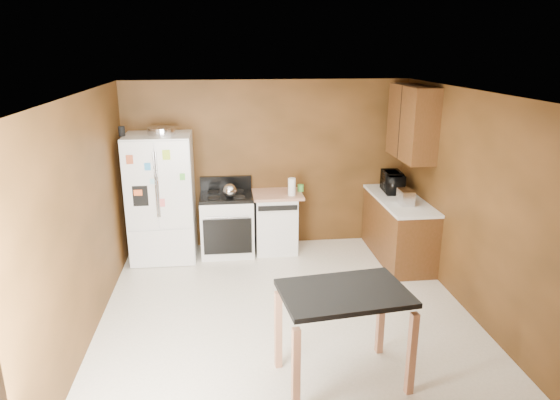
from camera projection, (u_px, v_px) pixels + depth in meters
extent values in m
plane|color=white|center=(287.00, 315.00, 5.72)|extent=(4.50, 4.50, 0.00)
plane|color=white|center=(288.00, 93.00, 4.98)|extent=(4.50, 4.50, 0.00)
plane|color=brown|center=(268.00, 165.00, 7.48)|extent=(4.20, 0.00, 4.20)
plane|color=brown|center=(332.00, 322.00, 3.21)|extent=(4.20, 0.00, 4.20)
plane|color=brown|center=(85.00, 219.00, 5.12)|extent=(0.00, 4.50, 4.50)
plane|color=brown|center=(473.00, 205.00, 5.58)|extent=(0.00, 4.50, 4.50)
cylinder|color=silver|center=(162.00, 131.00, 6.81)|extent=(0.38, 0.38, 0.10)
cylinder|color=black|center=(122.00, 131.00, 6.66)|extent=(0.09, 0.09, 0.13)
sphere|color=silver|center=(230.00, 191.00, 7.04)|extent=(0.20, 0.20, 0.20)
cylinder|color=white|center=(292.00, 187.00, 7.17)|extent=(0.11, 0.11, 0.25)
cylinder|color=green|center=(301.00, 188.00, 7.40)|extent=(0.11, 0.11, 0.10)
cube|color=silver|center=(406.00, 197.00, 6.74)|extent=(0.18, 0.28, 0.20)
imported|color=black|center=(393.00, 183.00, 7.32)|extent=(0.36, 0.50, 0.26)
cube|color=white|center=(162.00, 198.00, 7.06)|extent=(0.90, 0.75, 1.80)
cube|color=white|center=(140.00, 186.00, 6.59)|extent=(0.43, 0.02, 1.20)
cube|color=white|center=(174.00, 185.00, 6.64)|extent=(0.43, 0.02, 1.20)
cube|color=white|center=(162.00, 249.00, 6.88)|extent=(0.88, 0.02, 0.54)
cube|color=black|center=(140.00, 196.00, 6.62)|extent=(0.20, 0.01, 0.28)
cylinder|color=silver|center=(156.00, 185.00, 6.58)|extent=(0.02, 0.02, 0.90)
cylinder|color=silver|center=(158.00, 185.00, 6.58)|extent=(0.02, 0.02, 0.90)
cube|color=#BB512C|center=(130.00, 160.00, 6.44)|extent=(0.09, 0.00, 0.12)
cube|color=#3496DF|center=(147.00, 167.00, 6.50)|extent=(0.08, 0.00, 0.10)
cube|color=#C0F032|center=(166.00, 155.00, 6.48)|extent=(0.10, 0.00, 0.13)
cube|color=#58BE43|center=(182.00, 177.00, 6.59)|extent=(0.07, 0.00, 0.09)
cube|color=orange|center=(138.00, 193.00, 6.58)|extent=(0.11, 0.00, 0.08)
cube|color=#FF7174|center=(162.00, 203.00, 6.66)|extent=(0.08, 0.00, 0.11)
cube|color=#A0DEF1|center=(153.00, 181.00, 6.56)|extent=(0.07, 0.00, 0.07)
cube|color=white|center=(227.00, 225.00, 7.35)|extent=(0.76, 0.65, 0.85)
cube|color=black|center=(226.00, 196.00, 7.22)|extent=(0.76, 0.65, 0.05)
cube|color=black|center=(226.00, 183.00, 7.45)|extent=(0.76, 0.06, 0.20)
cube|color=black|center=(228.00, 237.00, 7.04)|extent=(0.68, 0.02, 0.52)
cylinder|color=silver|center=(227.00, 217.00, 6.95)|extent=(0.62, 0.02, 0.02)
cylinder|color=black|center=(214.00, 192.00, 7.34)|extent=(0.17, 0.17, 0.02)
cylinder|color=black|center=(238.00, 191.00, 7.38)|extent=(0.17, 0.17, 0.02)
cylinder|color=black|center=(214.00, 198.00, 7.04)|extent=(0.17, 0.17, 0.02)
cylinder|color=black|center=(239.00, 197.00, 7.07)|extent=(0.17, 0.17, 0.02)
cube|color=white|center=(276.00, 223.00, 7.45)|extent=(0.60, 0.60, 0.85)
cube|color=black|center=(278.00, 208.00, 7.06)|extent=(0.56, 0.02, 0.07)
cube|color=tan|center=(275.00, 194.00, 7.32)|extent=(0.78, 0.62, 0.04)
cube|color=#5D3219|center=(398.00, 230.00, 7.16)|extent=(0.60, 1.55, 0.86)
cube|color=white|center=(400.00, 200.00, 7.03)|extent=(0.63, 1.58, 0.04)
cube|color=#5D3219|center=(412.00, 123.00, 6.82)|extent=(0.35, 1.05, 1.00)
cube|color=black|center=(400.00, 123.00, 6.80)|extent=(0.01, 0.01, 1.00)
cube|color=black|center=(344.00, 293.00, 4.36)|extent=(1.18, 0.86, 0.05)
cube|color=tan|center=(278.00, 330.00, 4.69)|extent=(0.07, 0.07, 0.79)
cube|color=tan|center=(381.00, 317.00, 4.92)|extent=(0.07, 0.07, 0.79)
cube|color=tan|center=(296.00, 371.00, 4.10)|extent=(0.07, 0.07, 0.79)
cube|color=tan|center=(412.00, 354.00, 4.33)|extent=(0.07, 0.07, 0.79)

